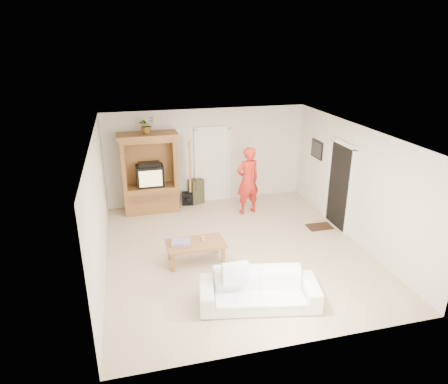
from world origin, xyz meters
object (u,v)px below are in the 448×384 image
object	(u,v)px
man	(248,180)
sofa	(259,290)
armoire	(151,178)
coffee_table	(196,245)

from	to	relation	value
man	sofa	size ratio (longest dim) A/B	0.88
armoire	sofa	size ratio (longest dim) A/B	1.03
man	coffee_table	xyz separation A→B (m)	(-1.77, -2.15, -0.51)
armoire	man	distance (m)	2.53
sofa	coffee_table	world-z (taller)	sofa
man	coffee_table	bearing A→B (deg)	37.57
armoire	coffee_table	xyz separation A→B (m)	(0.64, -2.92, -0.53)
armoire	coffee_table	world-z (taller)	armoire
sofa	man	bearing A→B (deg)	86.53
armoire	man	bearing A→B (deg)	-17.69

